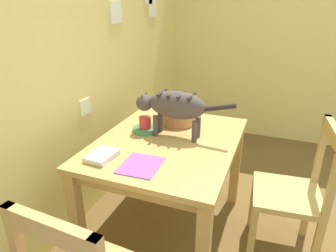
{
  "coord_description": "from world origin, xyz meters",
  "views": [
    {
      "loc": [
        -1.54,
        0.6,
        1.62
      ],
      "look_at": [
        0.15,
        1.25,
        0.85
      ],
      "focal_mm": 32.08,
      "sensor_mm": 36.0,
      "label": 1
    }
  ],
  "objects_px": {
    "dining_table": "(168,152)",
    "cat": "(174,106)",
    "magazine": "(141,165)",
    "book_stack": "(102,156)",
    "wicker_basket": "(177,116)",
    "coffee_mug": "(145,122)",
    "saucer_bowl": "(145,130)",
    "wooden_chair_near": "(294,193)"
  },
  "relations": [
    {
      "from": "saucer_bowl",
      "to": "cat",
      "type": "bearing_deg",
      "value": -89.68
    },
    {
      "from": "saucer_bowl",
      "to": "wicker_basket",
      "type": "height_order",
      "value": "wicker_basket"
    },
    {
      "from": "cat",
      "to": "magazine",
      "type": "bearing_deg",
      "value": 175.8
    },
    {
      "from": "dining_table",
      "to": "magazine",
      "type": "distance_m",
      "value": 0.39
    },
    {
      "from": "coffee_mug",
      "to": "book_stack",
      "type": "height_order",
      "value": "coffee_mug"
    },
    {
      "from": "dining_table",
      "to": "book_stack",
      "type": "xyz_separation_m",
      "value": [
        -0.38,
        0.27,
        0.11
      ]
    },
    {
      "from": "cat",
      "to": "book_stack",
      "type": "distance_m",
      "value": 0.57
    },
    {
      "from": "dining_table",
      "to": "coffee_mug",
      "type": "xyz_separation_m",
      "value": [
        0.08,
        0.2,
        0.16
      ]
    },
    {
      "from": "dining_table",
      "to": "book_stack",
      "type": "bearing_deg",
      "value": 144.4
    },
    {
      "from": "dining_table",
      "to": "cat",
      "type": "distance_m",
      "value": 0.32
    },
    {
      "from": "cat",
      "to": "magazine",
      "type": "height_order",
      "value": "cat"
    },
    {
      "from": "cat",
      "to": "wooden_chair_near",
      "type": "distance_m",
      "value": 0.96
    },
    {
      "from": "coffee_mug",
      "to": "wicker_basket",
      "type": "relative_size",
      "value": 0.42
    },
    {
      "from": "saucer_bowl",
      "to": "magazine",
      "type": "height_order",
      "value": "saucer_bowl"
    },
    {
      "from": "dining_table",
      "to": "coffee_mug",
      "type": "bearing_deg",
      "value": 68.85
    },
    {
      "from": "dining_table",
      "to": "cat",
      "type": "xyz_separation_m",
      "value": [
        0.08,
        -0.01,
        0.31
      ]
    },
    {
      "from": "dining_table",
      "to": "wicker_basket",
      "type": "relative_size",
      "value": 3.87
    },
    {
      "from": "saucer_bowl",
      "to": "magazine",
      "type": "relative_size",
      "value": 0.74
    },
    {
      "from": "cat",
      "to": "magazine",
      "type": "distance_m",
      "value": 0.5
    },
    {
      "from": "magazine",
      "to": "book_stack",
      "type": "distance_m",
      "value": 0.25
    },
    {
      "from": "cat",
      "to": "coffee_mug",
      "type": "bearing_deg",
      "value": 89.03
    },
    {
      "from": "wicker_basket",
      "to": "wooden_chair_near",
      "type": "xyz_separation_m",
      "value": [
        -0.22,
        -0.88,
        -0.34
      ]
    },
    {
      "from": "coffee_mug",
      "to": "wooden_chair_near",
      "type": "relative_size",
      "value": 0.13
    },
    {
      "from": "wicker_basket",
      "to": "dining_table",
      "type": "bearing_deg",
      "value": -171.7
    },
    {
      "from": "saucer_bowl",
      "to": "wooden_chair_near",
      "type": "bearing_deg",
      "value": -88.45
    },
    {
      "from": "magazine",
      "to": "wooden_chair_near",
      "type": "height_order",
      "value": "wooden_chair_near"
    },
    {
      "from": "magazine",
      "to": "dining_table",
      "type": "bearing_deg",
      "value": -5.83
    },
    {
      "from": "cat",
      "to": "saucer_bowl",
      "type": "relative_size",
      "value": 3.73
    },
    {
      "from": "cat",
      "to": "wicker_basket",
      "type": "distance_m",
      "value": 0.3
    },
    {
      "from": "saucer_bowl",
      "to": "wooden_chair_near",
      "type": "relative_size",
      "value": 0.19
    },
    {
      "from": "coffee_mug",
      "to": "book_stack",
      "type": "relative_size",
      "value": 0.63
    },
    {
      "from": "dining_table",
      "to": "wooden_chair_near",
      "type": "height_order",
      "value": "wooden_chair_near"
    },
    {
      "from": "book_stack",
      "to": "wicker_basket",
      "type": "distance_m",
      "value": 0.73
    },
    {
      "from": "wooden_chair_near",
      "to": "dining_table",
      "type": "bearing_deg",
      "value": 91.64
    },
    {
      "from": "coffee_mug",
      "to": "wooden_chair_near",
      "type": "height_order",
      "value": "wooden_chair_near"
    },
    {
      "from": "saucer_bowl",
      "to": "dining_table",
      "type": "bearing_deg",
      "value": -110.26
    },
    {
      "from": "dining_table",
      "to": "wooden_chair_near",
      "type": "bearing_deg",
      "value": -82.94
    },
    {
      "from": "book_stack",
      "to": "cat",
      "type": "bearing_deg",
      "value": -31.74
    },
    {
      "from": "cat",
      "to": "coffee_mug",
      "type": "distance_m",
      "value": 0.26
    },
    {
      "from": "magazine",
      "to": "book_stack",
      "type": "relative_size",
      "value": 1.25
    },
    {
      "from": "cat",
      "to": "wooden_chair_near",
      "type": "height_order",
      "value": "cat"
    },
    {
      "from": "book_stack",
      "to": "wicker_basket",
      "type": "bearing_deg",
      "value": -17.89
    }
  ]
}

